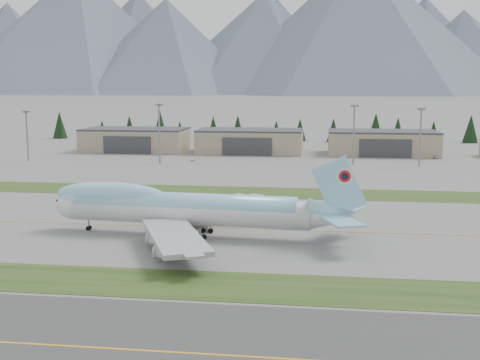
# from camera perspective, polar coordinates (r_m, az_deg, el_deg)

# --- Properties ---
(ground) EXTENTS (7000.00, 7000.00, 0.00)m
(ground) POSITION_cam_1_polar(r_m,az_deg,el_deg) (131.17, 0.02, -4.62)
(ground) COLOR #60605D
(ground) RESTS_ON ground
(grass_strip_near) EXTENTS (400.00, 14.00, 0.08)m
(grass_strip_near) POSITION_cam_1_polar(r_m,az_deg,el_deg) (95.08, -3.01, -9.94)
(grass_strip_near) COLOR #244217
(grass_strip_near) RESTS_ON ground
(grass_strip_far) EXTENTS (400.00, 18.00, 0.08)m
(grass_strip_far) POSITION_cam_1_polar(r_m,az_deg,el_deg) (174.95, 1.94, -1.19)
(grass_strip_far) COLOR #244217
(grass_strip_far) RESTS_ON ground
(asphalt_taxiway) EXTENTS (400.00, 32.00, 0.04)m
(asphalt_taxiway) POSITION_cam_1_polar(r_m,az_deg,el_deg) (73.30, -6.57, -15.93)
(asphalt_taxiway) COLOR #3D3D3D
(asphalt_taxiway) RESTS_ON ground
(taxiway_line_main) EXTENTS (400.00, 0.40, 0.02)m
(taxiway_line_main) POSITION_cam_1_polar(r_m,az_deg,el_deg) (131.17, 0.02, -4.62)
(taxiway_line_main) COLOR gold
(taxiway_line_main) RESTS_ON ground
(taxiway_line_near) EXTENTS (400.00, 0.40, 0.02)m
(taxiway_line_near) POSITION_cam_1_polar(r_m,az_deg,el_deg) (73.30, -6.57, -15.93)
(taxiway_line_near) COLOR gold
(taxiway_line_near) RESTS_ON ground
(boeing_747_freighter) EXTENTS (66.41, 57.21, 17.50)m
(boeing_747_freighter) POSITION_cam_1_polar(r_m,az_deg,el_deg) (124.59, -5.19, -2.67)
(boeing_747_freighter) COLOR silver
(boeing_747_freighter) RESTS_ON ground
(hangar_left) EXTENTS (48.00, 26.60, 10.80)m
(hangar_left) POSITION_cam_1_polar(r_m,az_deg,el_deg) (290.69, -9.88, 3.80)
(hangar_left) COLOR tan
(hangar_left) RESTS_ON ground
(hangar_center) EXTENTS (48.00, 26.60, 10.80)m
(hangar_center) POSITION_cam_1_polar(r_m,az_deg,el_deg) (279.28, 0.98, 3.72)
(hangar_center) COLOR tan
(hangar_center) RESTS_ON ground
(hangar_right) EXTENTS (48.00, 26.60, 10.80)m
(hangar_right) POSITION_cam_1_polar(r_m,az_deg,el_deg) (278.93, 13.35, 3.48)
(hangar_right) COLOR tan
(hangar_right) RESTS_ON ground
(floodlight_masts) EXTENTS (160.85, 8.79, 23.73)m
(floodlight_masts) POSITION_cam_1_polar(r_m,az_deg,el_deg) (237.76, -0.14, 5.33)
(floodlight_masts) COLOR gray
(floodlight_masts) RESTS_ON ground
(service_vehicle_a) EXTENTS (1.64, 3.31, 1.09)m
(service_vehicle_a) POSITION_cam_1_polar(r_m,az_deg,el_deg) (249.92, -4.48, 1.84)
(service_vehicle_a) COLOR white
(service_vehicle_a) RESTS_ON ground
(service_vehicle_b) EXTENTS (3.85, 2.27, 1.20)m
(service_vehicle_b) POSITION_cam_1_polar(r_m,az_deg,el_deg) (236.85, 9.78, 1.34)
(service_vehicle_b) COLOR gold
(service_vehicle_b) RESTS_ON ground
(service_vehicle_c) EXTENTS (2.02, 4.66, 1.33)m
(service_vehicle_c) POSITION_cam_1_polar(r_m,az_deg,el_deg) (269.05, 18.13, 1.93)
(service_vehicle_c) COLOR #ADADB2
(service_vehicle_c) RESTS_ON ground
(conifer_belt) EXTENTS (276.70, 14.69, 16.40)m
(conifer_belt) POSITION_cam_1_polar(r_m,az_deg,el_deg) (339.08, 4.23, 4.91)
(conifer_belt) COLOR black
(conifer_belt) RESTS_ON ground
(mountain_ridge_front) EXTENTS (4277.01, 1228.45, 503.11)m
(mountain_ridge_front) POSITION_cam_1_polar(r_m,az_deg,el_deg) (2329.33, 4.60, 13.63)
(mountain_ridge_front) COLOR #46515D
(mountain_ridge_front) RESTS_ON ground
(mountain_ridge_rear) EXTENTS (4408.66, 996.03, 498.01)m
(mountain_ridge_rear) POSITION_cam_1_polar(r_m,az_deg,el_deg) (3036.33, 10.06, 12.81)
(mountain_ridge_rear) COLOR #46515D
(mountain_ridge_rear) RESTS_ON ground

